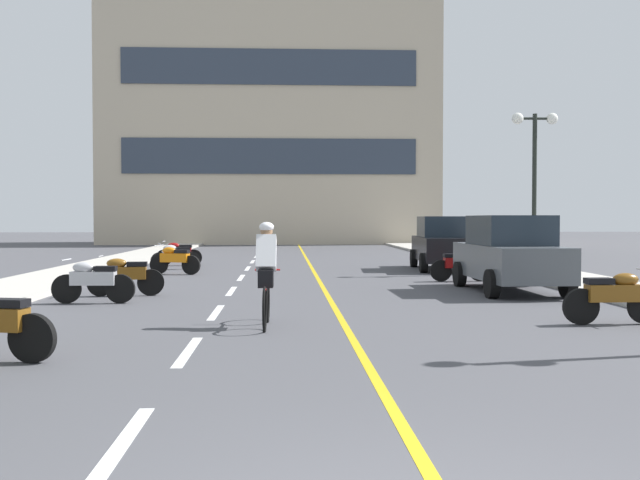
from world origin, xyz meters
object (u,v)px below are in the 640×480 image
object	(u,v)px
motorcycle_5	(461,264)
parked_car_mid	(443,243)
motorcycle_8	(179,253)
motorcycle_4	(125,275)
motorcycle_7	(175,256)
motorcycle_3	(93,281)
cyclist_rider	(266,272)
motorcycle_6	(175,259)
parked_car_near	(510,253)
motorcycle_2	(614,296)
street_lamp_mid	(535,155)

from	to	relation	value
motorcycle_5	parked_car_mid	bearing A→B (deg)	83.47
motorcycle_5	motorcycle_8	bearing A→B (deg)	140.42
motorcycle_4	motorcycle_7	bearing A→B (deg)	90.87
motorcycle_3	cyclist_rider	bearing A→B (deg)	-43.05
motorcycle_4	motorcycle_8	size ratio (longest dim) A/B	1.00
motorcycle_5	cyclist_rider	xyz separation A→B (m)	(-5.20, -8.25, 0.41)
motorcycle_6	motorcycle_8	bearing A→B (deg)	96.40
motorcycle_3	motorcycle_4	distance (m)	1.47
parked_car_near	motorcycle_6	xyz separation A→B (m)	(-8.80, 5.91, -0.44)
motorcycle_5	cyclist_rider	world-z (taller)	cyclist_rider
motorcycle_2	motorcycle_6	xyz separation A→B (m)	(-8.85, 11.32, 0.00)
motorcycle_5	motorcycle_3	bearing A→B (deg)	-151.22
parked_car_mid	motorcycle_8	world-z (taller)	parked_car_mid
motorcycle_6	cyclist_rider	distance (m)	11.70
parked_car_near	motorcycle_7	xyz separation A→B (m)	(-9.08, 8.01, -0.44)
motorcycle_8	cyclist_rider	xyz separation A→B (m)	(3.61, -15.53, 0.41)
motorcycle_6	motorcycle_7	distance (m)	2.12
parked_car_mid	motorcycle_6	distance (m)	9.01
parked_car_mid	motorcycle_8	distance (m)	9.72
motorcycle_3	street_lamp_mid	bearing A→B (deg)	32.35
motorcycle_2	motorcycle_3	size ratio (longest dim) A/B	1.00
parked_car_mid	cyclist_rider	distance (m)	14.07
street_lamp_mid	motorcycle_6	size ratio (longest dim) A/B	3.00
motorcycle_2	motorcycle_3	bearing A→B (deg)	159.74
street_lamp_mid	motorcycle_8	xyz separation A→B (m)	(-11.78, 4.65, -3.28)
street_lamp_mid	motorcycle_5	bearing A→B (deg)	-138.53
parked_car_mid	motorcycle_6	bearing A→B (deg)	-169.80
motorcycle_5	motorcycle_8	world-z (taller)	same
parked_car_near	cyclist_rider	xyz separation A→B (m)	(-5.67, -5.36, -0.03)
motorcycle_5	cyclist_rider	size ratio (longest dim) A/B	0.96
motorcycle_2	motorcycle_8	world-z (taller)	same
motorcycle_2	motorcycle_8	distance (m)	18.17
motorcycle_2	motorcycle_7	xyz separation A→B (m)	(-9.13, 13.42, 0.00)
motorcycle_5	cyclist_rider	distance (m)	9.76
motorcycle_3	motorcycle_8	bearing A→B (deg)	89.87
street_lamp_mid	parked_car_near	distance (m)	6.69
street_lamp_mid	motorcycle_7	size ratio (longest dim) A/B	2.99
motorcycle_6	cyclist_rider	bearing A→B (deg)	-74.46
motorcycle_2	parked_car_near	bearing A→B (deg)	90.59
motorcycle_7	motorcycle_8	xyz separation A→B (m)	(-0.20, 2.17, 0.00)
motorcycle_5	street_lamp_mid	bearing A→B (deg)	41.47
motorcycle_3	cyclist_rider	world-z (taller)	cyclist_rider
motorcycle_7	parked_car_mid	bearing A→B (deg)	-3.19
motorcycle_7	street_lamp_mid	bearing A→B (deg)	-12.13
motorcycle_7	motorcycle_8	distance (m)	2.17
motorcycle_3	motorcycle_8	distance (m)	12.13
street_lamp_mid	parked_car_mid	bearing A→B (deg)	140.99
street_lamp_mid	motorcycle_5	world-z (taller)	street_lamp_mid
parked_car_near	motorcycle_3	size ratio (longest dim) A/B	2.48
parked_car_near	motorcycle_8	size ratio (longest dim) A/B	2.48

